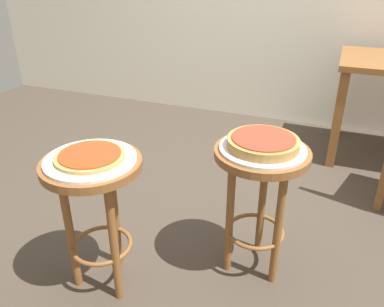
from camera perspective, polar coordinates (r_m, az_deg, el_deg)
name	(u,v)px	position (r m, az deg, el deg)	size (l,w,h in m)	color
ground_plane	(233,215)	(2.36, 5.90, -8.81)	(6.00, 6.00, 0.00)	#42382D
stool_foreground	(95,194)	(1.70, -13.88, -5.76)	(0.41, 0.41, 0.64)	brown
serving_plate_foreground	(90,160)	(1.62, -14.52, -0.86)	(0.37, 0.37, 0.01)	silver
pizza_foreground	(90,156)	(1.61, -14.58, -0.35)	(0.28, 0.28, 0.02)	tan
stool_middle	(260,182)	(1.76, 9.78, -4.07)	(0.41, 0.41, 0.64)	brown
serving_plate_middle	(263,148)	(1.68, 10.21, 0.72)	(0.37, 0.37, 0.01)	silver
pizza_middle	(263,142)	(1.67, 10.29, 1.60)	(0.30, 0.30, 0.05)	#B78442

